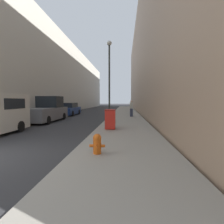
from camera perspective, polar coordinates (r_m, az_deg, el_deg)
name	(u,v)px	position (r m, az deg, el deg)	size (l,w,h in m)	color
sidewalk_right	(125,114)	(22.82, 4.40, -0.68)	(3.51, 60.00, 0.14)	gray
building_left_glass	(42,79)	(34.45, -21.78, 10.11)	(12.00, 60.00, 11.62)	beige
building_right_stone	(172,61)	(32.45, 19.04, 15.50)	(12.00, 60.00, 17.10)	#9E7F66
fire_hydrant	(97,143)	(5.60, -4.87, -10.16)	(0.49, 0.38, 0.63)	#D15614
trash_bin	(110,119)	(10.25, -0.56, -2.30)	(0.59, 0.68, 1.17)	red
lamppost	(109,75)	(13.99, -0.88, 11.86)	(0.37, 0.37, 6.32)	#2D332D
pickup_truck	(47,111)	(16.41, -20.57, 0.30)	(2.18, 5.48, 2.22)	slate
parked_sedan_near	(69,109)	(22.45, -13.81, 0.82)	(1.85, 4.71, 1.55)	navy
pedestrian_on_sidewalk	(131,108)	(18.51, 6.35, 1.21)	(0.35, 0.23, 1.74)	#2D3347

